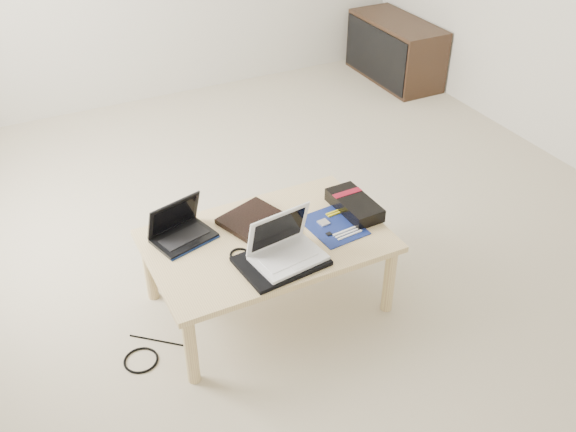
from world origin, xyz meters
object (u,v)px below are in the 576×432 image
media_cabinet (394,50)px  white_laptop (285,248)px  coffee_table (267,247)px  gpu_box (354,205)px  netbook (181,231)px

media_cabinet → white_laptop: white_laptop is taller
white_laptop → coffee_table: bearing=91.3°
coffee_table → media_cabinet: media_cabinet is taller
coffee_table → gpu_box: size_ratio=3.51×
coffee_table → media_cabinet: (2.15, 2.07, -0.10)m
gpu_box → white_laptop: bearing=-158.1°
coffee_table → media_cabinet: bearing=43.9°
coffee_table → white_laptop: size_ratio=3.33×
white_laptop → gpu_box: size_ratio=1.06×
media_cabinet → white_laptop: 3.12m
white_laptop → netbook: bearing=134.5°
netbook → gpu_box: bearing=-11.6°
coffee_table → netbook: (-0.35, 0.18, 0.09)m
media_cabinet → netbook: (-2.51, -1.89, 0.19)m
coffee_table → gpu_box: bearing=1.6°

